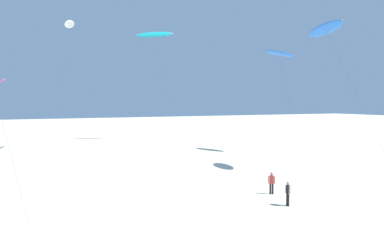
# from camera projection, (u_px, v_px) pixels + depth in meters

# --- Properties ---
(flying_kite_0) EXTENTS (6.17, 10.95, 19.06)m
(flying_kite_0) POSITION_uv_depth(u_px,v_px,m) (154.00, 35.00, 61.34)
(flying_kite_0) COLOR #19B2B7
(flying_kite_0) RESTS_ON ground
(flying_kite_1) EXTENTS (1.89, 11.18, 14.65)m
(flying_kite_1) POSITION_uv_depth(u_px,v_px,m) (326.00, 29.00, 34.37)
(flying_kite_1) COLOR blue
(flying_kite_1) RESTS_ON ground
(flying_kite_2) EXTENTS (4.85, 8.48, 10.22)m
(flying_kite_2) POSITION_uv_depth(u_px,v_px,m) (1.00, 81.00, 50.26)
(flying_kite_2) COLOR #EA5193
(flying_kite_2) RESTS_ON ground
(flying_kite_3) EXTENTS (3.41, 9.25, 14.21)m
(flying_kite_3) POSITION_uv_depth(u_px,v_px,m) (279.00, 53.00, 47.45)
(flying_kite_3) COLOR blue
(flying_kite_3) RESTS_ON ground
(flying_kite_5) EXTENTS (4.02, 7.40, 18.10)m
(flying_kite_5) POSITION_uv_depth(u_px,v_px,m) (70.00, 24.00, 47.84)
(flying_kite_5) COLOR white
(flying_kite_5) RESTS_ON ground
(person_foreground_walker) EXTENTS (0.27, 0.50, 1.62)m
(person_foreground_walker) POSITION_uv_depth(u_px,v_px,m) (288.00, 193.00, 23.46)
(person_foreground_walker) COLOR black
(person_foreground_walker) RESTS_ON ground
(person_near_left) EXTENTS (0.43, 0.34, 1.65)m
(person_near_left) POSITION_uv_depth(u_px,v_px,m) (272.00, 182.00, 26.45)
(person_near_left) COLOR black
(person_near_left) RESTS_ON ground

